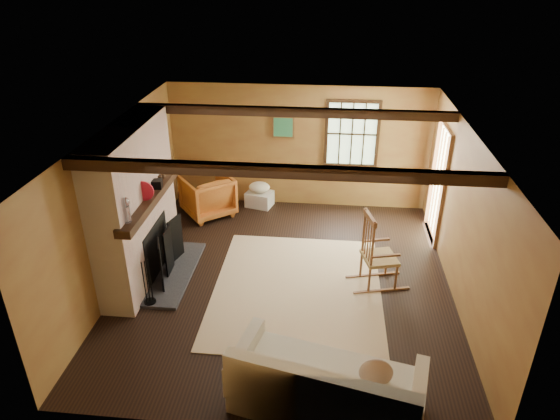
# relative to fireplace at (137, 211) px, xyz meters

# --- Properties ---
(ground) EXTENTS (5.50, 5.50, 0.00)m
(ground) POSITION_rel_fireplace_xyz_m (2.23, 0.00, -1.10)
(ground) COLOR black
(ground) RESTS_ON ground
(room_envelope) EXTENTS (5.02, 5.52, 2.44)m
(room_envelope) POSITION_rel_fireplace_xyz_m (2.45, 0.26, 0.53)
(room_envelope) COLOR olive
(room_envelope) RESTS_ON ground
(fireplace) EXTENTS (1.02, 2.30, 2.40)m
(fireplace) POSITION_rel_fireplace_xyz_m (0.00, 0.00, 0.00)
(fireplace) COLOR #9F4E3D
(fireplace) RESTS_ON ground
(rug) EXTENTS (2.50, 3.00, 0.01)m
(rug) POSITION_rel_fireplace_xyz_m (2.43, -0.20, -1.10)
(rug) COLOR #D1B98B
(rug) RESTS_ON ground
(rocking_chair) EXTENTS (0.96, 0.66, 1.21)m
(rocking_chair) POSITION_rel_fireplace_xyz_m (3.59, 0.06, -0.59)
(rocking_chair) COLOR tan
(rocking_chair) RESTS_ON ground
(sofa) EXTENTS (2.21, 1.35, 0.83)m
(sofa) POSITION_rel_fireplace_xyz_m (2.89, -2.41, -0.81)
(sofa) COLOR beige
(sofa) RESTS_ON ground
(firewood_pile) EXTENTS (0.67, 0.12, 0.25)m
(firewood_pile) POSITION_rel_fireplace_xyz_m (0.15, 2.53, -0.98)
(firewood_pile) COLOR brown
(firewood_pile) RESTS_ON ground
(laundry_basket) EXTENTS (0.58, 0.49, 0.30)m
(laundry_basket) POSITION_rel_fireplace_xyz_m (1.47, 2.55, -0.95)
(laundry_basket) COLOR silver
(laundry_basket) RESTS_ON ground
(basket_pillow) EXTENTS (0.52, 0.47, 0.21)m
(basket_pillow) POSITION_rel_fireplace_xyz_m (1.47, 2.55, -0.70)
(basket_pillow) COLOR beige
(basket_pillow) RESTS_ON laundry_basket
(armchair) EXTENTS (1.21, 1.22, 0.80)m
(armchair) POSITION_rel_fireplace_xyz_m (0.53, 2.08, -0.70)
(armchair) COLOR #BF6026
(armchair) RESTS_ON ground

